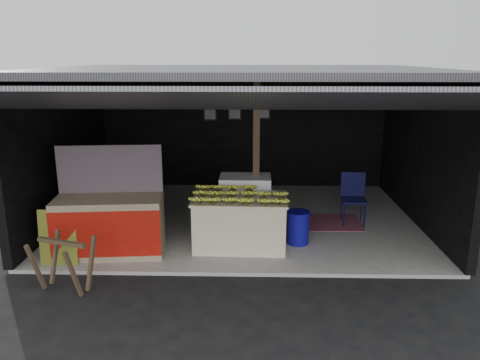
{
  "coord_description": "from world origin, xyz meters",
  "views": [
    {
      "loc": [
        0.22,
        -6.46,
        3.24
      ],
      "look_at": [
        0.01,
        1.56,
        1.1
      ],
      "focal_mm": 35.0,
      "sensor_mm": 36.0,
      "label": 1
    }
  ],
  "objects_px": {
    "sawhorse": "(63,259)",
    "plastic_chair": "(353,194)",
    "white_crate": "(245,203)",
    "banana_table": "(240,222)",
    "water_barrel": "(298,228)",
    "neighbor_stall": "(110,223)"
  },
  "relations": [
    {
      "from": "banana_table",
      "to": "plastic_chair",
      "type": "distance_m",
      "value": 2.51
    },
    {
      "from": "banana_table",
      "to": "neighbor_stall",
      "type": "relative_size",
      "value": 0.91
    },
    {
      "from": "banana_table",
      "to": "sawhorse",
      "type": "height_order",
      "value": "banana_table"
    },
    {
      "from": "water_barrel",
      "to": "white_crate",
      "type": "bearing_deg",
      "value": 145.16
    },
    {
      "from": "banana_table",
      "to": "white_crate",
      "type": "xyz_separation_m",
      "value": [
        0.08,
        0.8,
        0.08
      ]
    },
    {
      "from": "white_crate",
      "to": "water_barrel",
      "type": "xyz_separation_m",
      "value": [
        0.93,
        -0.65,
        -0.24
      ]
    },
    {
      "from": "sawhorse",
      "to": "plastic_chair",
      "type": "distance_m",
      "value": 5.39
    },
    {
      "from": "banana_table",
      "to": "white_crate",
      "type": "bearing_deg",
      "value": 86.16
    },
    {
      "from": "white_crate",
      "to": "sawhorse",
      "type": "bearing_deg",
      "value": -136.58
    },
    {
      "from": "sawhorse",
      "to": "water_barrel",
      "type": "distance_m",
      "value": 3.84
    },
    {
      "from": "neighbor_stall",
      "to": "water_barrel",
      "type": "relative_size",
      "value": 3.21
    },
    {
      "from": "neighbor_stall",
      "to": "banana_table",
      "type": "bearing_deg",
      "value": 3.82
    },
    {
      "from": "banana_table",
      "to": "neighbor_stall",
      "type": "xyz_separation_m",
      "value": [
        -2.12,
        -0.35,
        0.09
      ]
    },
    {
      "from": "water_barrel",
      "to": "banana_table",
      "type": "bearing_deg",
      "value": -171.17
    },
    {
      "from": "banana_table",
      "to": "plastic_chair",
      "type": "relative_size",
      "value": 1.63
    },
    {
      "from": "water_barrel",
      "to": "plastic_chair",
      "type": "xyz_separation_m",
      "value": [
        1.16,
        1.1,
        0.31
      ]
    },
    {
      "from": "water_barrel",
      "to": "sawhorse",
      "type": "bearing_deg",
      "value": -153.84
    },
    {
      "from": "banana_table",
      "to": "neighbor_stall",
      "type": "height_order",
      "value": "neighbor_stall"
    },
    {
      "from": "sawhorse",
      "to": "plastic_chair",
      "type": "bearing_deg",
      "value": 49.53
    },
    {
      "from": "banana_table",
      "to": "water_barrel",
      "type": "relative_size",
      "value": 2.91
    },
    {
      "from": "banana_table",
      "to": "sawhorse",
      "type": "bearing_deg",
      "value": -146.16
    },
    {
      "from": "banana_table",
      "to": "plastic_chair",
      "type": "height_order",
      "value": "plastic_chair"
    }
  ]
}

